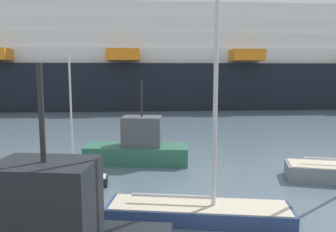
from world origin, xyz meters
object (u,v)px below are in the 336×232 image
Objects in this scene: fishing_boat_1 at (139,147)px; cruise_ship at (125,63)px; sailboat_4 at (199,204)px; sailboat_1 at (67,180)px.

fishing_boat_1 is 0.05× the size of cruise_ship.
fishing_boat_1 is (-3.22, 8.70, 0.40)m from sailboat_4.
fishing_boat_1 is (3.36, 4.71, 0.72)m from sailboat_1.
sailboat_4 is at bearing -65.93° from fishing_boat_1.
sailboat_4 reaches higher than sailboat_1.
cruise_ship is (-8.89, 47.09, 6.92)m from sailboat_4.
sailboat_4 is at bearing -83.57° from cruise_ship.
sailboat_4 is 9.28m from fishing_boat_1.
cruise_ship is (-5.67, 38.39, 6.52)m from fishing_boat_1.
sailboat_1 is 0.05× the size of cruise_ship.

